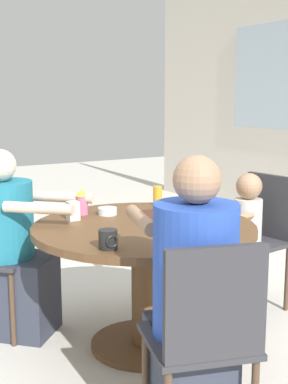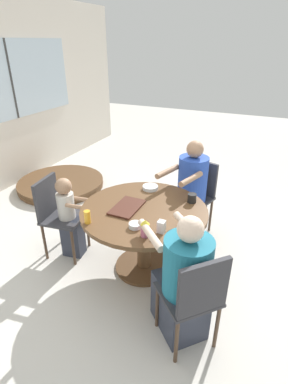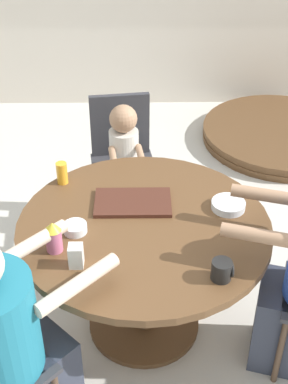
{
  "view_description": "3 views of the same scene",
  "coord_description": "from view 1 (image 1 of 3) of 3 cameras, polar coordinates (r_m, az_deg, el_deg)",
  "views": [
    {
      "loc": [
        2.44,
        -1.43,
        1.4
      ],
      "look_at": [
        0.0,
        0.0,
        0.89
      ],
      "focal_mm": 50.0,
      "sensor_mm": 36.0,
      "label": 1
    },
    {
      "loc": [
        -2.25,
        -1.01,
        2.14
      ],
      "look_at": [
        0.0,
        0.0,
        0.89
      ],
      "focal_mm": 28.0,
      "sensor_mm": 36.0,
      "label": 2
    },
    {
      "loc": [
        -0.02,
        -2.0,
        2.29
      ],
      "look_at": [
        0.0,
        0.0,
        0.89
      ],
      "focal_mm": 50.0,
      "sensor_mm": 36.0,
      "label": 3
    }
  ],
  "objects": [
    {
      "name": "milk_carton_small",
      "position": [
        3.03,
        -7.58,
        -2.0
      ],
      "size": [
        0.06,
        0.06,
        0.11
      ],
      "color": "silver",
      "rests_on": "dining_table"
    },
    {
      "name": "food_tray_dark",
      "position": [
        3.03,
        1.98,
        -2.75
      ],
      "size": [
        0.38,
        0.23,
        0.02
      ],
      "color": "#472319",
      "rests_on": "dining_table"
    },
    {
      "name": "bowl_cereal",
      "position": [
        2.63,
        6.75,
        -4.64
      ],
      "size": [
        0.17,
        0.17,
        0.04
      ],
      "color": "silver",
      "rests_on": "dining_table"
    },
    {
      "name": "chair_for_woman_green_shirt",
      "position": [
        2.08,
        6.64,
        -14.5
      ],
      "size": [
        0.5,
        0.5,
        0.89
      ],
      "rotation": [
        0.0,
        0.0,
        1.28
      ],
      "color": "#333338",
      "rests_on": "ground_plane"
    },
    {
      "name": "coffee_mug",
      "position": [
        2.45,
        -3.84,
        -5.06
      ],
      "size": [
        0.09,
        0.09,
        0.09
      ],
      "color": "black",
      "rests_on": "dining_table"
    },
    {
      "name": "person_man_blue_shirt",
      "position": [
        3.25,
        -14.05,
        -6.44
      ],
      "size": [
        0.7,
        0.71,
        1.1
      ],
      "rotation": [
        0.0,
        0.0,
        -0.77
      ],
      "color": "#333847",
      "rests_on": "ground_plane"
    },
    {
      "name": "dining_table",
      "position": [
        2.95,
        0.0,
        -6.57
      ],
      "size": [
        1.22,
        1.22,
        0.71
      ],
      "color": "brown",
      "rests_on": "ground_plane"
    },
    {
      "name": "person_woman_green_shirt",
      "position": [
        2.22,
        5.1,
        -12.93
      ],
      "size": [
        0.67,
        0.49,
        1.18
      ],
      "rotation": [
        0.0,
        0.0,
        1.28
      ],
      "color": "#333847",
      "rests_on": "ground_plane"
    },
    {
      "name": "person_toddler",
      "position": [
        3.53,
        10.69,
        -5.63
      ],
      "size": [
        0.23,
        0.35,
        0.92
      ],
      "rotation": [
        0.0,
        0.0,
        -3.01
      ],
      "color": "#333847",
      "rests_on": "ground_plane"
    },
    {
      "name": "chair_for_toddler",
      "position": [
        3.62,
        12.34,
        -3.84
      ],
      "size": [
        0.45,
        0.45,
        0.89
      ],
      "rotation": [
        0.0,
        0.0,
        -3.01
      ],
      "color": "#333338",
      "rests_on": "ground_plane"
    },
    {
      "name": "ground_plane",
      "position": [
        3.15,
        0.0,
        -16.11
      ],
      "size": [
        16.0,
        16.0,
        0.0
      ],
      "primitive_type": "plane",
      "color": "beige"
    },
    {
      "name": "juice_glass",
      "position": [
        3.43,
        1.46,
        -0.36
      ],
      "size": [
        0.06,
        0.06,
        0.12
      ],
      "color": "gold",
      "rests_on": "dining_table"
    },
    {
      "name": "sippy_cup",
      "position": [
        3.16,
        -6.66,
        -1.02
      ],
      "size": [
        0.08,
        0.08,
        0.15
      ],
      "color": "#CC668C",
      "rests_on": "dining_table"
    },
    {
      "name": "bowl_white_shallow",
      "position": [
        3.15,
        -3.92,
        -2.05
      ],
      "size": [
        0.11,
        0.11,
        0.04
      ],
      "color": "silver",
      "rests_on": "dining_table"
    }
  ]
}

